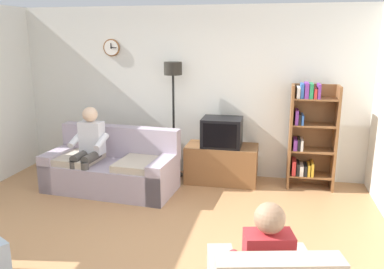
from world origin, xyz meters
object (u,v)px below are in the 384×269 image
tv (222,132)px  person_on_couch (88,145)px  couch (112,169)px  person_in_right_armchair (265,263)px  floor_lamp (173,88)px  tv_stand (222,164)px  bookshelf (309,134)px

tv → person_on_couch: size_ratio=0.48×
couch → person_on_couch: (-0.30, -0.11, 0.39)m
couch → person_in_right_armchair: 3.45m
couch → floor_lamp: bearing=44.7°
couch → person_on_couch: bearing=-159.8°
tv → floor_lamp: size_ratio=0.32×
tv_stand → floor_lamp: (-0.80, 0.10, 1.16)m
bookshelf → tv_stand: bearing=-176.9°
couch → person_on_couch: person_on_couch is taller
couch → person_in_right_armchair: size_ratio=1.75×
couch → bookshelf: bookshelf is taller
tv_stand → bookshelf: bookshelf is taller
couch → bookshelf: size_ratio=1.24×
tv → bookshelf: bearing=4.2°
tv → bookshelf: size_ratio=0.38×
person_in_right_armchair → floor_lamp: bearing=115.2°
person_in_right_armchair → tv: bearing=103.4°
floor_lamp → tv_stand: bearing=-7.1°
tv_stand → bookshelf: 1.40m
bookshelf → person_on_couch: bearing=-165.2°
couch → floor_lamp: size_ratio=1.06×
tv → person_in_right_armchair: bearing=-76.6°
bookshelf → floor_lamp: 2.18m
tv_stand → person_in_right_armchair: person_in_right_armchair is taller
tv_stand → floor_lamp: 1.41m
couch → person_in_right_armchair: (2.31, -2.55, 0.29)m
floor_lamp → person_on_couch: floor_lamp is taller
tv → person_in_right_armchair: person_in_right_armchair is taller
tv_stand → tv: size_ratio=1.83×
couch → tv_stand: 1.68m
tv_stand → tv: bearing=-90.0°
tv → floor_lamp: bearing=171.2°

